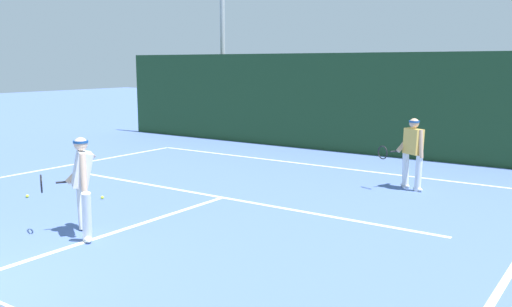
# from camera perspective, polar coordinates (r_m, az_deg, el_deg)

# --- Properties ---
(court_line_baseline_far) EXTENTS (11.02, 0.10, 0.01)m
(court_line_baseline_far) POSITION_cam_1_polar(r_m,az_deg,el_deg) (14.44, 6.77, -1.27)
(court_line_baseline_far) COLOR white
(court_line_baseline_far) RESTS_ON ground_plane
(court_line_service) EXTENTS (8.98, 0.10, 0.01)m
(court_line_service) POSITION_cam_1_polar(r_m,az_deg,el_deg) (11.01, -3.53, -4.60)
(court_line_service) COLOR white
(court_line_service) RESTS_ON ground_plane
(court_line_centre) EXTENTS (0.10, 6.40, 0.01)m
(court_line_centre) POSITION_cam_1_polar(r_m,az_deg,el_deg) (8.78, -16.98, -8.66)
(court_line_centre) COLOR white
(court_line_centre) RESTS_ON ground_plane
(player_near) EXTENTS (1.14, 0.79, 1.55)m
(player_near) POSITION_cam_1_polar(r_m,az_deg,el_deg) (8.86, -17.71, -2.87)
(player_near) COLOR silver
(player_near) RESTS_ON ground_plane
(player_far) EXTENTS (0.96, 0.82, 1.53)m
(player_far) POSITION_cam_1_polar(r_m,az_deg,el_deg) (12.00, 15.98, 0.26)
(player_far) COLOR silver
(player_far) RESTS_ON ground_plane
(tennis_ball) EXTENTS (0.07, 0.07, 0.07)m
(tennis_ball) POSITION_cam_1_polar(r_m,az_deg,el_deg) (11.89, -22.75, -4.11)
(tennis_ball) COLOR #D1E033
(tennis_ball) RESTS_ON ground_plane
(tennis_ball_extra) EXTENTS (0.07, 0.07, 0.07)m
(tennis_ball_extra) POSITION_cam_1_polar(r_m,az_deg,el_deg) (11.29, -15.74, -4.43)
(tennis_ball_extra) COLOR #D1E033
(tennis_ball_extra) RESTS_ON ground_plane
(back_fence_windscreen) EXTENTS (18.68, 0.12, 2.96)m
(back_fence_windscreen) POSITION_cam_1_polar(r_m,az_deg,el_deg) (16.41, 10.86, 5.12)
(back_fence_windscreen) COLOR #1D3D21
(back_fence_windscreen) RESTS_ON ground_plane
(light_pole) EXTENTS (0.55, 0.44, 7.89)m
(light_pole) POSITION_cam_1_polar(r_m,az_deg,el_deg) (21.04, -3.54, 15.23)
(light_pole) COLOR #9EA39E
(light_pole) RESTS_ON ground_plane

